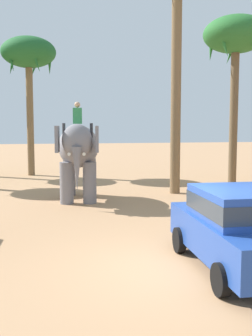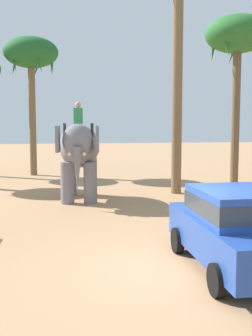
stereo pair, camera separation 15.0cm
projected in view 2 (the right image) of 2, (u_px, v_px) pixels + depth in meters
name	position (u px, v px, depth m)	size (l,w,h in m)	color
ground_plane	(179.00, 268.00, 8.68)	(120.00, 120.00, 0.00)	tan
car_sedan_foreground	(235.00, 226.00, 8.47)	(1.99, 4.16, 1.70)	#23479E
elephant_with_mahout	(79.00, 151.00, 16.34)	(1.96, 3.96, 3.88)	slate
palm_tree_left_of_road	(238.00, 39.00, 20.07)	(3.20, 3.20, 8.33)	brown
palm_tree_leaning_seaward	(31.00, 56.00, 24.16)	(3.20, 3.20, 8.16)	brown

